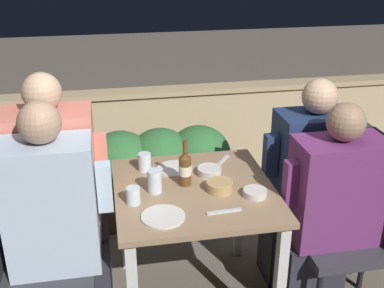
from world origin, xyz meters
name	(u,v)px	position (x,y,z in m)	size (l,w,h in m)	color
parapet_wall	(160,136)	(0.00, 1.45, 0.41)	(9.00, 0.18, 0.81)	tan
dining_table	(194,206)	(0.00, 0.00, 0.62)	(0.82, 0.83, 0.73)	#937556
planter_hedge	(161,170)	(-0.07, 0.90, 0.38)	(1.01, 0.47, 0.69)	brown
chair_left_near	(16,248)	(-0.88, -0.12, 0.56)	(0.48, 0.48, 0.96)	#333338
person_blue_shirt	(61,228)	(-0.67, -0.12, 0.64)	(0.49, 0.26, 1.28)	#282833
chair_left_far	(22,218)	(-0.89, 0.15, 0.56)	(0.48, 0.48, 0.96)	#333338
person_coral_top	(61,196)	(-0.68, 0.15, 0.67)	(0.51, 0.26, 1.33)	#282833
chair_right_near	(365,216)	(0.89, -0.17, 0.56)	(0.48, 0.48, 0.96)	#333338
person_purple_stripe	(327,213)	(0.67, -0.17, 0.60)	(0.51, 0.26, 1.20)	#282833
chair_right_far	(339,190)	(0.88, 0.12, 0.56)	(0.48, 0.48, 0.96)	#333338
person_navy_jumper	(305,184)	(0.66, 0.12, 0.62)	(0.49, 0.26, 1.23)	#282833
beer_bottle	(185,168)	(-0.04, 0.05, 0.82)	(0.07, 0.07, 0.25)	brown
plate_0	(163,216)	(-0.19, -0.25, 0.73)	(0.20, 0.20, 0.01)	silver
plate_1	(175,168)	(-0.07, 0.23, 0.73)	(0.20, 0.20, 0.01)	silver
bowl_0	(220,185)	(0.12, -0.05, 0.75)	(0.14, 0.14, 0.05)	tan
bowl_1	(209,170)	(0.11, 0.13, 0.75)	(0.13, 0.13, 0.04)	beige
bowl_2	(255,192)	(0.28, -0.14, 0.74)	(0.12, 0.12, 0.03)	beige
glass_cup_0	(145,162)	(-0.23, 0.25, 0.77)	(0.07, 0.07, 0.10)	silver
glass_cup_1	(155,181)	(-0.20, 0.00, 0.78)	(0.07, 0.07, 0.12)	silver
glass_cup_2	(133,196)	(-0.32, -0.10, 0.77)	(0.07, 0.07, 0.09)	silver
fork_0	(224,211)	(0.09, -0.26, 0.73)	(0.17, 0.03, 0.01)	silver
fork_1	(222,161)	(0.22, 0.27, 0.73)	(0.12, 0.15, 0.01)	silver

